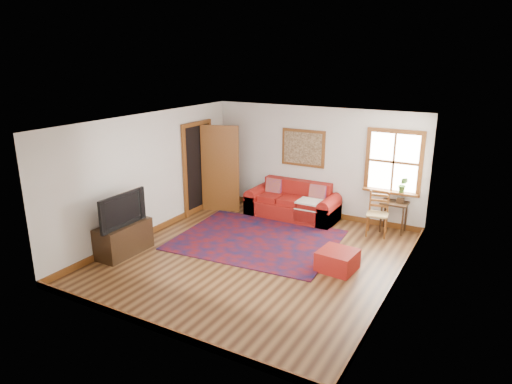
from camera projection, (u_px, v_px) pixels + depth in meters
The scene contains 13 objects.
ground at pixel (256, 257), 8.44m from camera, with size 5.50×5.50×0.00m, color #3E2210.
room_envelope at pixel (257, 170), 7.98m from camera, with size 5.04×5.54×2.52m.
window at pixel (394, 169), 9.48m from camera, with size 1.18×0.20×1.38m.
doorway at pixel (211, 167), 10.66m from camera, with size 0.89×1.08×2.14m.
framed_artwork at pixel (303, 148), 10.40m from camera, with size 1.05×0.07×0.85m.
persian_rug at pixel (257, 240), 9.20m from camera, with size 3.12×2.50×0.02m, color #5D0D0F.
red_leather_sofa at pixel (293, 205), 10.48m from camera, with size 2.09×0.86×0.82m.
red_ottoman at pixel (337, 260), 7.89m from camera, with size 0.61×0.61×0.35m, color maroon.
side_table at pixel (394, 208), 9.52m from camera, with size 0.54×0.41×0.65m.
ladder_back_chair at pixel (378, 212), 9.38m from camera, with size 0.48×0.46×0.90m.
media_cabinet at pixel (124, 239), 8.52m from camera, with size 0.49×1.08×0.59m, color #331F11.
television at pixel (118, 209), 8.26m from camera, with size 1.08×0.14×0.62m, color black.
candle_hurricane at pixel (139, 214), 8.71m from camera, with size 0.12×0.12×0.18m.
Camera 1 is at (3.78, -6.75, 3.59)m, focal length 32.00 mm.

